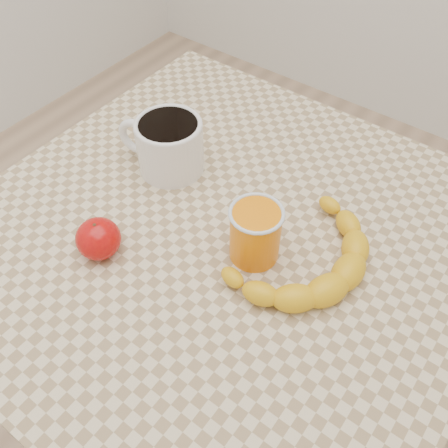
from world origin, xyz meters
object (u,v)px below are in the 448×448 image
Objects in this scene: table at (224,265)px; apple at (98,239)px; coffee_mug at (168,144)px; orange_juice_glass at (255,233)px; banana at (303,256)px.

apple is (-0.13, -0.14, 0.12)m from table.
coffee_mug is 0.24m from orange_juice_glass.
apple is (-0.19, -0.14, -0.02)m from orange_juice_glass.
apple is at bearing -127.02° from banana.
table is at bearing -21.46° from coffee_mug.
coffee_mug reaches higher than table.
table is 0.15m from orange_juice_glass.
banana is at bearing 31.70° from apple.
orange_juice_glass is 0.08m from banana.
coffee_mug is 0.31m from banana.
orange_juice_glass is at bearing 35.97° from apple.
banana is at bearing 7.06° from table.
orange_juice_glass is at bearing -6.05° from table.
orange_juice_glass reaches higher than table.
banana reaches higher than table.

